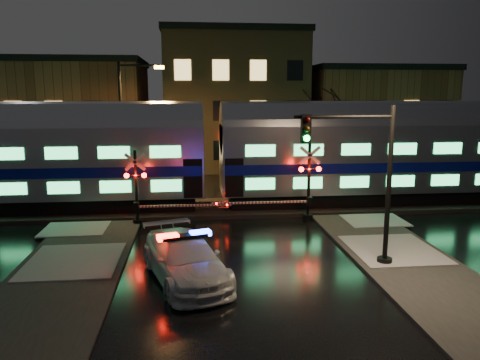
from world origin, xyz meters
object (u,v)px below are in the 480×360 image
traffic_light (365,183)px  crossing_signal_right (302,189)px  police_car (185,259)px  streetlight (126,121)px  crossing_signal_left (144,195)px

traffic_light → crossing_signal_right: bearing=86.2°
police_car → streetlight: bearing=87.9°
crossing_signal_left → traffic_light: size_ratio=0.88×
crossing_signal_right → streetlight: streetlight is taller
streetlight → crossing_signal_right: bearing=-34.5°
crossing_signal_right → traffic_light: traffic_light is taller
crossing_signal_left → traffic_light: 11.24m
traffic_light → police_car: bearing=175.1°
crossing_signal_left → police_car: bearing=-73.9°
crossing_signal_right → crossing_signal_left: crossing_signal_right is taller
police_car → streetlight: size_ratio=0.69×
police_car → crossing_signal_left: bearing=89.2°
streetlight → police_car: bearing=-75.1°
crossing_signal_left → crossing_signal_right: bearing=0.0°
police_car → streetlight: streetlight is taller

